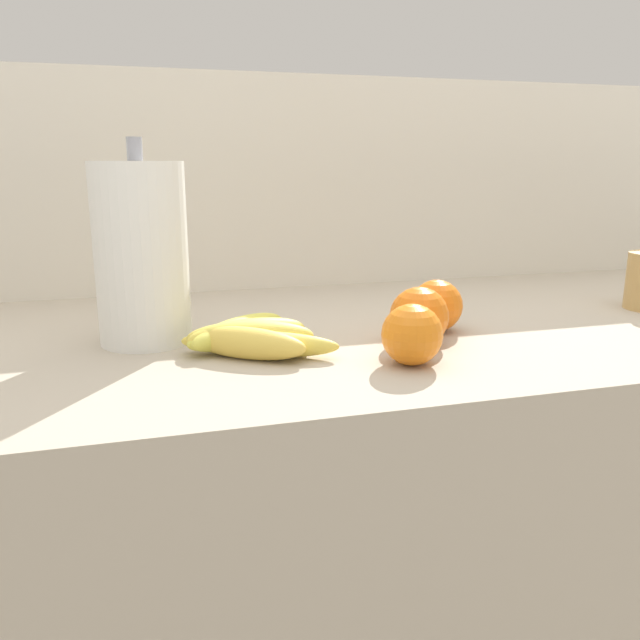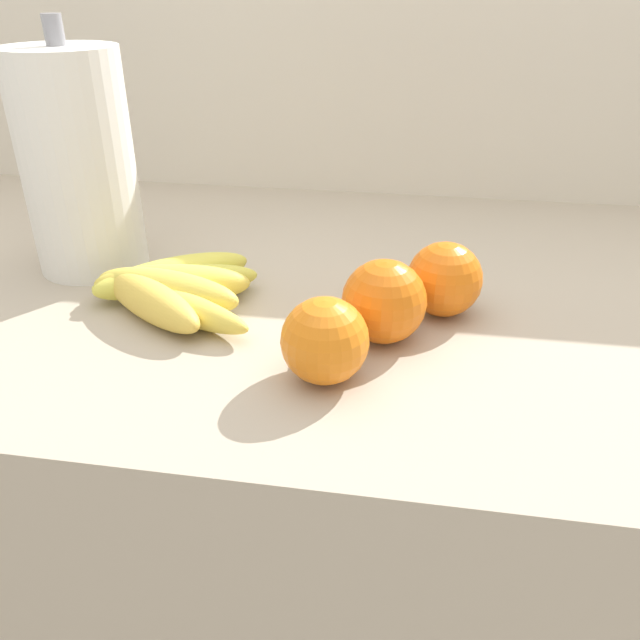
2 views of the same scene
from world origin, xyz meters
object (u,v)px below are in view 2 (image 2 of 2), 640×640
(orange_back_left, at_px, (444,279))
(paper_towel_roll, at_px, (78,164))
(banana_bunch, at_px, (168,289))
(orange_front, at_px, (384,301))
(orange_back_right, at_px, (325,341))

(orange_back_left, relative_size, paper_towel_roll, 0.28)
(banana_bunch, distance_m, orange_front, 0.23)
(orange_back_right, xyz_separation_m, paper_towel_roll, (-0.31, 0.20, 0.08))
(paper_towel_roll, bearing_deg, orange_front, -18.88)
(banana_bunch, relative_size, orange_back_left, 2.66)
(banana_bunch, distance_m, orange_back_right, 0.21)
(banana_bunch, bearing_deg, orange_back_right, -30.67)
(orange_back_right, height_order, paper_towel_roll, paper_towel_roll)
(orange_back_left, bearing_deg, orange_front, -131.92)
(orange_back_right, distance_m, orange_back_left, 0.17)
(banana_bunch, relative_size, paper_towel_roll, 0.74)
(orange_back_left, bearing_deg, paper_towel_roll, 171.91)
(banana_bunch, xyz_separation_m, orange_back_right, (0.18, -0.11, 0.02))
(orange_back_right, distance_m, paper_towel_roll, 0.37)
(orange_front, distance_m, paper_towel_roll, 0.38)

